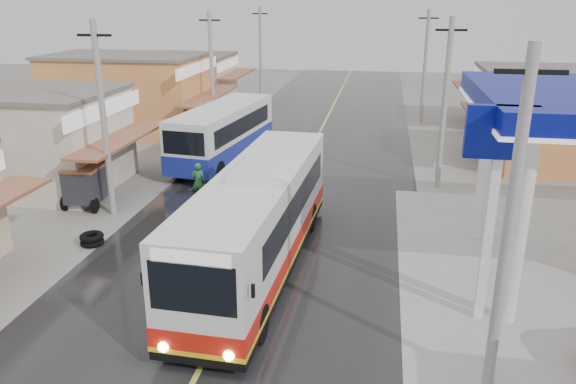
{
  "coord_description": "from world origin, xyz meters",
  "views": [
    {
      "loc": [
        4.14,
        -11.89,
        8.8
      ],
      "look_at": [
        0.87,
        7.4,
        1.98
      ],
      "focal_mm": 35.0,
      "sensor_mm": 36.0,
      "label": 1
    }
  ],
  "objects_px": {
    "second_bus": "(223,133)",
    "tricycle_near": "(87,182)",
    "tyre_stack": "(92,239)",
    "cyclist": "(200,193)",
    "coach_bus": "(259,220)"
  },
  "relations": [
    {
      "from": "tyre_stack",
      "to": "second_bus",
      "type": "bearing_deg",
      "value": 81.1
    },
    {
      "from": "tricycle_near",
      "to": "cyclist",
      "type": "bearing_deg",
      "value": -0.25
    },
    {
      "from": "second_bus",
      "to": "cyclist",
      "type": "distance_m",
      "value": 7.4
    },
    {
      "from": "coach_bus",
      "to": "tricycle_near",
      "type": "bearing_deg",
      "value": 153.96
    },
    {
      "from": "coach_bus",
      "to": "cyclist",
      "type": "xyz_separation_m",
      "value": [
        -3.8,
        5.24,
        -1.1
      ]
    },
    {
      "from": "second_bus",
      "to": "tricycle_near",
      "type": "distance_m",
      "value": 8.69
    },
    {
      "from": "cyclist",
      "to": "tyre_stack",
      "type": "height_order",
      "value": "cyclist"
    },
    {
      "from": "second_bus",
      "to": "tricycle_near",
      "type": "xyz_separation_m",
      "value": [
        -4.06,
        -7.66,
        -0.62
      ]
    },
    {
      "from": "second_bus",
      "to": "cyclist",
      "type": "bearing_deg",
      "value": -74.5
    },
    {
      "from": "cyclist",
      "to": "tricycle_near",
      "type": "distance_m",
      "value": 5.09
    },
    {
      "from": "second_bus",
      "to": "tyre_stack",
      "type": "relative_size",
      "value": 10.95
    },
    {
      "from": "second_bus",
      "to": "tyre_stack",
      "type": "distance_m",
      "value": 11.89
    },
    {
      "from": "cyclist",
      "to": "tricycle_near",
      "type": "relative_size",
      "value": 0.87
    },
    {
      "from": "coach_bus",
      "to": "tricycle_near",
      "type": "relative_size",
      "value": 4.96
    },
    {
      "from": "second_bus",
      "to": "tyre_stack",
      "type": "height_order",
      "value": "second_bus"
    }
  ]
}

